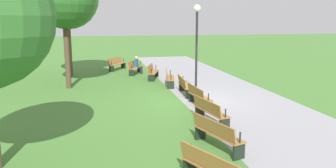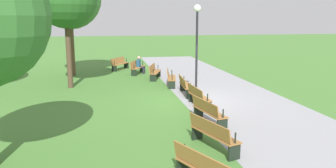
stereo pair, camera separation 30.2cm
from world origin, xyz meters
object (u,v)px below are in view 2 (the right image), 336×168
at_px(bench_4, 185,85).
at_px(bench_6, 208,111).
at_px(bench_5, 198,96).
at_px(bench_7, 212,133).
at_px(bench_2, 154,71).
at_px(bench_3, 170,77).
at_px(lamp_post, 197,35).
at_px(bench_0, 119,63).
at_px(person_seated, 140,64).
at_px(bench_1, 137,67).

xyz_separation_m(bench_4, bench_6, (4.62, -0.29, 0.00)).
distance_m(bench_5, bench_7, 4.62).
distance_m(bench_2, bench_7, 11.40).
xyz_separation_m(bench_2, bench_3, (2.24, 0.57, 0.00)).
bearing_deg(bench_6, lamp_post, 160.67).
height_order(bench_0, bench_4, same).
distance_m(person_seated, lamp_post, 8.43).
bearing_deg(bench_3, bench_6, 10.82).
bearing_deg(bench_4, bench_6, 0.03).
distance_m(bench_4, bench_5, 2.32).
bearing_deg(bench_7, lamp_post, 151.15).
bearing_deg(bench_6, bench_7, -25.13).
height_order(bench_1, bench_5, same).
distance_m(bench_0, bench_1, 2.31).
relative_size(bench_2, bench_6, 1.00).
relative_size(bench_0, bench_7, 0.95).
xyz_separation_m(bench_2, bench_5, (6.86, 0.86, 0.00)).
xyz_separation_m(bench_0, bench_5, (11.04, 2.82, 0.00)).
bearing_deg(bench_5, lamp_post, 165.22).
height_order(bench_0, person_seated, person_seated).
bearing_deg(bench_1, bench_0, -126.11).
bearing_deg(person_seated, bench_5, 34.77).
height_order(bench_0, bench_1, same).
relative_size(bench_0, bench_5, 0.97).
bearing_deg(bench_3, bench_2, -154.87).
distance_m(bench_0, bench_3, 6.91).
relative_size(bench_2, person_seated, 1.60).
bearing_deg(bench_1, bench_3, 43.13).
relative_size(bench_0, bench_4, 0.97).
distance_m(bench_0, bench_6, 13.58).
height_order(bench_7, person_seated, person_seated).
height_order(bench_0, bench_7, same).
xyz_separation_m(bench_6, bench_7, (2.24, -0.57, 0.00)).
bearing_deg(bench_0, lamp_post, 49.58).
xyz_separation_m(bench_3, person_seated, (-4.46, -1.23, 0.16)).
bearing_deg(bench_7, bench_0, 169.13).
bearing_deg(bench_0, bench_2, 57.52).
bearing_deg(person_seated, lamp_post, 37.72).
height_order(bench_5, bench_6, same).
relative_size(bench_0, bench_1, 0.97).
bearing_deg(person_seated, bench_7, 28.02).
bearing_deg(bench_5, bench_3, 179.97).
distance_m(bench_0, bench_4, 9.17).
relative_size(bench_4, bench_6, 0.98).
bearing_deg(bench_3, bench_7, 7.24).
bearing_deg(person_seated, bench_1, -47.72).
xyz_separation_m(bench_3, bench_6, (6.91, -0.00, 0.00)).
bearing_deg(bench_2, bench_3, 32.34).
bearing_deg(person_seated, bench_2, 41.90).
bearing_deg(bench_2, bench_5, 25.18).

